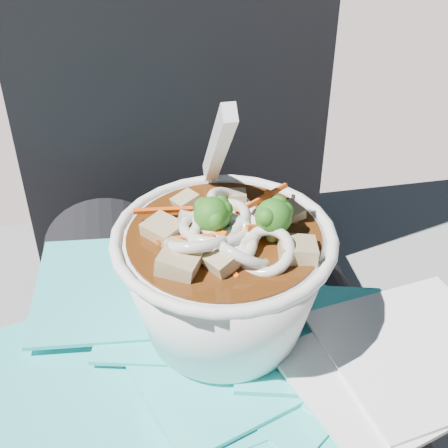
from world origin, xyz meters
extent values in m
cube|color=slate|center=(0.00, 0.15, 0.24)|extent=(1.00, 0.50, 0.48)
cylinder|color=black|center=(-0.09, 0.00, 0.55)|extent=(0.14, 0.48, 0.14)
cylinder|color=black|center=(0.09, 0.00, 0.55)|extent=(0.14, 0.48, 0.14)
cube|color=black|center=(0.00, 0.32, 0.77)|extent=(0.34, 0.18, 0.50)
cube|color=#2FC6C5|center=(0.00, -0.11, 0.62)|extent=(0.22, 0.23, 0.00)
cube|color=#2FC6C5|center=(-0.09, -0.04, 0.62)|extent=(0.23, 0.23, 0.00)
cube|color=#2FC6C5|center=(0.05, -0.02, 0.62)|extent=(0.23, 0.23, 0.00)
cube|color=#2FC6C5|center=(0.00, 0.04, 0.62)|extent=(0.15, 0.15, 0.00)
cube|color=#2FC6C5|center=(0.08, -0.03, 0.62)|extent=(0.16, 0.16, 0.00)
cube|color=#2FC6C5|center=(0.00, -0.02, 0.63)|extent=(0.21, 0.22, 0.00)
cube|color=#2FC6C5|center=(0.00, 0.00, 0.63)|extent=(0.19, 0.18, 0.00)
cube|color=#2FC6C5|center=(-0.02, 0.03, 0.63)|extent=(0.17, 0.18, 0.00)
cube|color=#2FC6C5|center=(0.08, -0.03, 0.63)|extent=(0.15, 0.15, 0.00)
cube|color=#2FC6C5|center=(-0.05, 0.06, 0.63)|extent=(0.20, 0.16, 0.00)
cube|color=white|center=(0.11, -0.09, 0.64)|extent=(0.15, 0.15, 0.00)
cube|color=white|center=(0.15, -0.07, 0.64)|extent=(0.16, 0.16, 0.00)
torus|color=white|center=(0.01, -0.01, 0.73)|extent=(0.17, 0.17, 0.01)
cylinder|color=#3F1D09|center=(0.01, -0.01, 0.72)|extent=(0.15, 0.15, 0.01)
torus|color=silver|center=(-0.02, -0.02, 0.74)|extent=(0.05, 0.05, 0.03)
torus|color=silver|center=(0.02, -0.02, 0.74)|extent=(0.04, 0.04, 0.01)
torus|color=silver|center=(0.01, -0.01, 0.73)|extent=(0.06, 0.06, 0.01)
torus|color=silver|center=(0.01, -0.01, 0.73)|extent=(0.07, 0.07, 0.03)
torus|color=silver|center=(0.00, -0.03, 0.74)|extent=(0.06, 0.05, 0.03)
torus|color=silver|center=(0.02, 0.01, 0.74)|extent=(0.06, 0.07, 0.04)
torus|color=silver|center=(0.03, -0.04, 0.73)|extent=(0.06, 0.06, 0.03)
torus|color=silver|center=(0.01, -0.01, 0.73)|extent=(0.04, 0.04, 0.02)
torus|color=silver|center=(0.01, -0.01, 0.74)|extent=(0.06, 0.06, 0.03)
torus|color=silver|center=(0.01, 0.00, 0.74)|extent=(0.05, 0.05, 0.02)
torus|color=silver|center=(0.00, -0.01, 0.74)|extent=(0.08, 0.08, 0.02)
torus|color=silver|center=(0.02, -0.03, 0.73)|extent=(0.05, 0.06, 0.04)
cylinder|color=silver|center=(-0.01, -0.03, 0.73)|extent=(0.01, 0.04, 0.03)
cylinder|color=silver|center=(0.00, 0.00, 0.73)|extent=(0.03, 0.03, 0.03)
cylinder|color=silver|center=(-0.01, 0.01, 0.73)|extent=(0.04, 0.01, 0.02)
cylinder|color=#679548|center=(0.04, -0.02, 0.74)|extent=(0.01, 0.01, 0.02)
sphere|color=#195513|center=(0.04, -0.02, 0.75)|extent=(0.03, 0.03, 0.03)
sphere|color=#195513|center=(0.05, -0.02, 0.75)|extent=(0.01, 0.01, 0.01)
sphere|color=#195513|center=(0.05, -0.01, 0.75)|extent=(0.01, 0.01, 0.01)
sphere|color=#195513|center=(0.05, -0.01, 0.75)|extent=(0.01, 0.01, 0.01)
sphere|color=#195513|center=(0.04, -0.03, 0.75)|extent=(0.01, 0.01, 0.01)
cylinder|color=#679548|center=(0.00, -0.01, 0.74)|extent=(0.01, 0.01, 0.02)
sphere|color=#195513|center=(0.00, -0.01, 0.75)|extent=(0.03, 0.03, 0.03)
sphere|color=#195513|center=(0.01, -0.01, 0.75)|extent=(0.01, 0.01, 0.01)
sphere|color=#195513|center=(0.00, -0.02, 0.75)|extent=(0.01, 0.01, 0.01)
sphere|color=#195513|center=(0.01, 0.00, 0.75)|extent=(0.01, 0.01, 0.01)
sphere|color=#195513|center=(-0.01, 0.00, 0.75)|extent=(0.01, 0.01, 0.01)
cube|color=#F25714|center=(-0.02, -0.02, 0.74)|extent=(0.04, 0.02, 0.01)
cube|color=#F25714|center=(0.04, -0.02, 0.74)|extent=(0.04, 0.02, 0.02)
cube|color=#F25714|center=(0.00, -0.03, 0.73)|extent=(0.02, 0.05, 0.01)
cube|color=#F25714|center=(-0.01, -0.01, 0.73)|extent=(0.04, 0.04, 0.02)
cube|color=#F25714|center=(-0.03, 0.02, 0.74)|extent=(0.05, 0.01, 0.01)
cube|color=#F25714|center=(0.03, -0.01, 0.73)|extent=(0.03, 0.03, 0.01)
cube|color=#F25714|center=(0.06, 0.01, 0.73)|extent=(0.02, 0.03, 0.02)
cube|color=#F25714|center=(0.01, 0.01, 0.73)|extent=(0.01, 0.04, 0.00)
cube|color=#F25714|center=(0.04, 0.02, 0.74)|extent=(0.05, 0.03, 0.01)
cube|color=#9B8257|center=(0.06, 0.01, 0.73)|extent=(0.03, 0.03, 0.02)
cube|color=#9B8257|center=(0.03, 0.03, 0.73)|extent=(0.02, 0.02, 0.02)
cube|color=#9B8257|center=(-0.01, 0.03, 0.73)|extent=(0.03, 0.03, 0.02)
cube|color=#9B8257|center=(-0.04, 0.00, 0.73)|extent=(0.04, 0.04, 0.02)
cube|color=#9B8257|center=(-0.03, -0.04, 0.73)|extent=(0.04, 0.04, 0.02)
cube|color=#9B8257|center=(0.00, -0.05, 0.73)|extent=(0.03, 0.03, 0.02)
cube|color=#9B8257|center=(0.05, -0.04, 0.73)|extent=(0.03, 0.03, 0.02)
ellipsoid|color=white|center=(0.01, -0.02, 0.73)|extent=(0.03, 0.04, 0.01)
cube|color=white|center=(0.01, 0.03, 0.78)|extent=(0.01, 0.10, 0.11)
camera|label=1|loc=(-0.06, -0.37, 1.01)|focal=50.00mm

